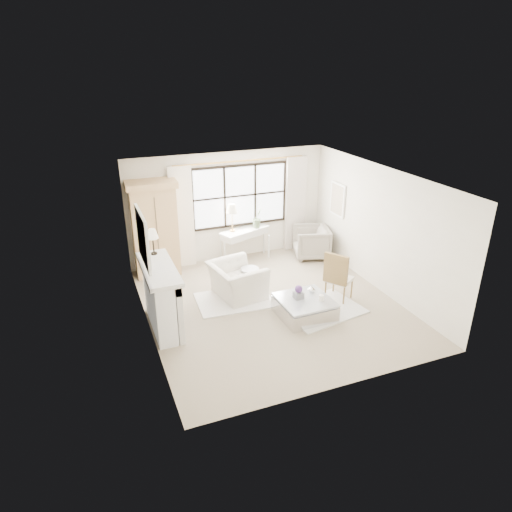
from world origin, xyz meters
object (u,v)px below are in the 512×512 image
object	(u,v)px
club_armchair	(237,281)
coffee_table	(305,308)
armoire	(155,228)
console_table	(245,244)

from	to	relation	value
club_armchair	coffee_table	xyz separation A→B (m)	(0.97, -1.28, -0.18)
club_armchair	coffee_table	distance (m)	1.62
coffee_table	armoire	bearing A→B (deg)	125.44
club_armchair	coffee_table	world-z (taller)	club_armchair
console_table	coffee_table	distance (m)	3.11
console_table	club_armchair	size ratio (longest dim) A/B	1.22
armoire	club_armchair	size ratio (longest dim) A/B	1.98
coffee_table	club_armchair	bearing A→B (deg)	125.41
club_armchair	coffee_table	bearing A→B (deg)	-152.47
armoire	coffee_table	xyz separation A→B (m)	(2.32, -3.08, -0.96)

